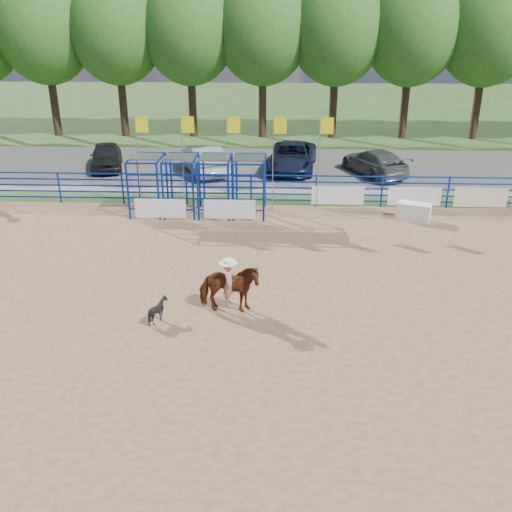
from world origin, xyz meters
name	(u,v)px	position (x,y,z in m)	size (l,w,h in m)	color
ground	(235,307)	(0.00, 0.00, 0.00)	(120.00, 120.00, 0.00)	#344F1F
arena_dirt	(235,307)	(0.00, 0.00, 0.01)	(30.00, 20.00, 0.02)	olive
gravel_strip	(257,168)	(0.00, 17.00, 0.01)	(40.00, 10.00, 0.01)	slate
announcer_table	(414,211)	(7.13, 8.28, 0.39)	(1.40, 0.65, 0.75)	white
horse_and_rider	(229,286)	(-0.13, -0.29, 0.88)	(1.84, 0.85, 2.38)	#662F14
calf	(158,310)	(-2.14, -0.96, 0.38)	(0.59, 0.66, 0.73)	black
car_a	(106,156)	(-8.63, 16.44, 0.73)	(1.70, 4.23, 1.44)	black
car_b	(204,159)	(-2.92, 15.66, 0.79)	(1.65, 4.72, 1.56)	#989AA0
car_c	(292,157)	(1.99, 16.55, 0.77)	(2.54, 5.50, 1.53)	#151B35
car_d	(375,162)	(6.53, 15.75, 0.71)	(1.96, 4.82, 1.40)	#59595B
perimeter_fence	(234,286)	(0.00, 0.00, 0.75)	(30.10, 20.10, 1.50)	#062694
chute_assembly	(207,186)	(-1.90, 8.84, 1.26)	(19.32, 2.41, 4.20)	#062694
treeline	(263,25)	(0.00, 26.00, 7.53)	(56.40, 6.40, 11.24)	#3F2B19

